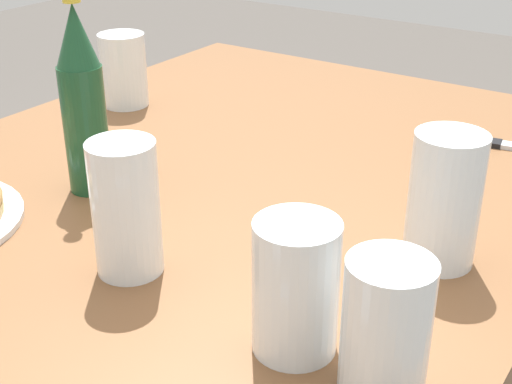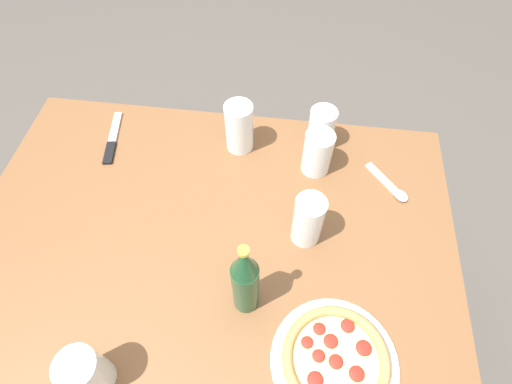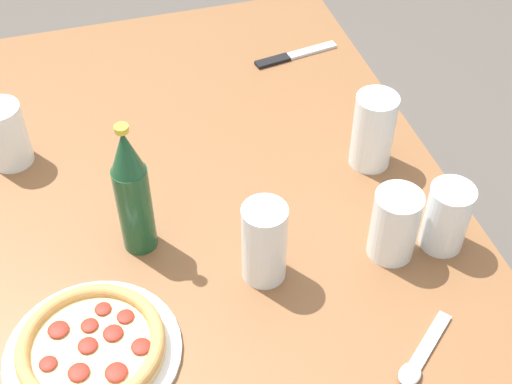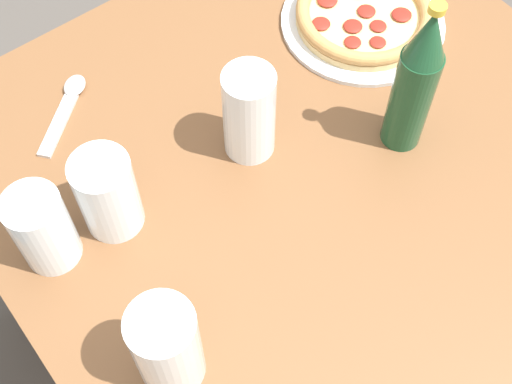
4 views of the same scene
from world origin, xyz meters
name	(u,v)px [view 2 (image 2 of 4)]	position (x,y,z in m)	size (l,w,h in m)	color
ground_plane	(226,327)	(0.00, 0.00, 0.00)	(8.00, 8.00, 0.00)	#4C4742
table	(219,295)	(0.00, 0.00, 0.35)	(1.21, 0.90, 0.70)	brown
pizza_pepperoni	(335,360)	(-0.31, 0.23, 0.72)	(0.26, 0.26, 0.04)	silver
glass_mango_juice	(87,373)	(0.17, 0.32, 0.76)	(0.08, 0.08, 0.13)	white
glass_cola	(308,222)	(-0.23, -0.06, 0.77)	(0.07, 0.07, 0.15)	white
glass_orange_juice	(239,129)	(-0.03, -0.33, 0.77)	(0.08, 0.08, 0.15)	white
glass_water	(321,129)	(-0.26, -0.37, 0.76)	(0.07, 0.07, 0.13)	white
glass_lemonade	(317,154)	(-0.25, -0.27, 0.76)	(0.08, 0.08, 0.13)	white
beer_bottle	(245,280)	(-0.11, 0.13, 0.83)	(0.06, 0.06, 0.26)	#194728
knife	(113,140)	(0.34, -0.30, 0.71)	(0.06, 0.20, 0.01)	black
spoon	(393,188)	(-0.46, -0.23, 0.71)	(0.12, 0.13, 0.01)	silver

